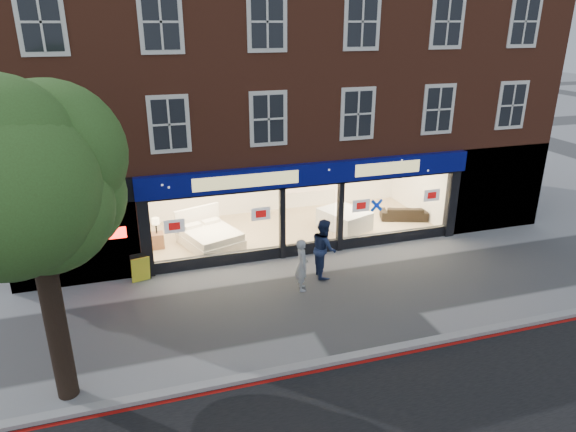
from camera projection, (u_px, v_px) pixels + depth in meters
name	position (u px, v px, depth m)	size (l,w,h in m)	color
ground	(346.00, 295.00, 15.26)	(120.00, 120.00, 0.00)	gray
kerb_line	(396.00, 355.00, 12.49)	(60.00, 0.10, 0.01)	#8C0A07
kerb_stone	(392.00, 349.00, 12.65)	(60.00, 0.25, 0.12)	gray
showroom_floor	(292.00, 229.00, 19.92)	(11.00, 4.50, 0.10)	tan
building	(278.00, 48.00, 19.05)	(19.00, 8.26, 10.30)	brown
street_tree	(24.00, 177.00, 9.43)	(4.00, 3.20, 6.60)	black
display_bed	(210.00, 236.00, 18.27)	(2.32, 2.55, 1.19)	white
bedside_table	(157.00, 240.00, 18.09)	(0.45, 0.45, 0.55)	brown
mattress_stack	(344.00, 219.00, 19.83)	(1.94, 2.15, 0.70)	silver
sofa	(404.00, 213.00, 20.69)	(1.86, 0.73, 0.54)	black
a_board	(141.00, 268.00, 15.91)	(0.57, 0.37, 0.88)	yellow
pedestrian_grey	(302.00, 265.00, 15.31)	(0.60, 0.39, 1.63)	#9B9EA2
pedestrian_blue	(324.00, 248.00, 16.11)	(0.92, 0.72, 1.90)	#1B274C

